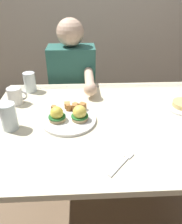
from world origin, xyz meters
TOP-DOWN VIEW (x-y plane):
  - ground_plane at (0.00, 0.00)m, footprint 6.00×6.00m
  - dining_table at (0.00, 0.00)m, footprint 1.20×0.90m
  - eggs_benedict_plate at (-0.18, -0.01)m, footprint 0.27×0.27m
  - coffee_mug at (-0.49, 0.18)m, footprint 0.11×0.08m
  - fork at (0.03, -0.32)m, footprint 0.12×0.13m
  - water_glass_near at (-0.44, 0.35)m, footprint 0.07×0.07m
  - water_glass_far at (-0.45, -0.07)m, footprint 0.07×0.07m
  - diner_person at (-0.18, 0.60)m, footprint 0.34×0.54m

SIDE VIEW (x-z plane):
  - ground_plane at x=0.00m, z-range 0.00..0.00m
  - dining_table at x=0.00m, z-range 0.26..1.00m
  - diner_person at x=-0.18m, z-range 0.08..1.22m
  - fork at x=0.03m, z-range 0.74..0.74m
  - eggs_benedict_plate at x=-0.18m, z-range 0.72..0.81m
  - coffee_mug at x=-0.49m, z-range 0.74..0.84m
  - water_glass_near at x=-0.44m, z-range 0.73..0.85m
  - water_glass_far at x=-0.45m, z-range 0.73..0.86m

